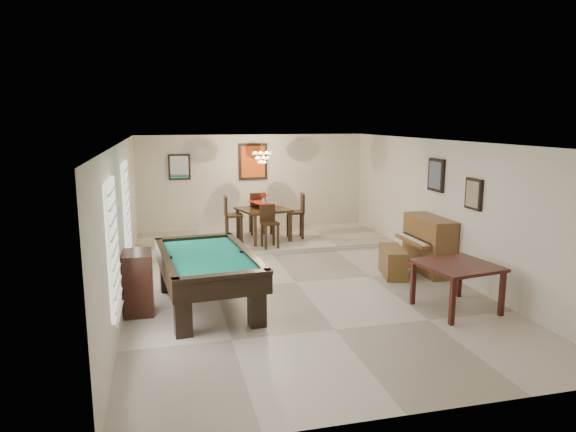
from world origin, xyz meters
name	(u,v)px	position (x,y,z in m)	size (l,w,h in m)	color
ground_plane	(296,283)	(0.00, 0.00, -0.01)	(6.00, 9.00, 0.02)	beige
wall_back	(253,184)	(0.00, 4.50, 1.30)	(6.00, 0.04, 2.60)	silver
wall_front	(412,294)	(0.00, -4.50, 1.30)	(6.00, 0.04, 2.60)	silver
wall_left	(123,222)	(-3.00, 0.00, 1.30)	(0.04, 9.00, 2.60)	silver
wall_right	(444,207)	(3.00, 0.00, 1.30)	(0.04, 9.00, 2.60)	silver
ceiling	(296,142)	(0.00, 0.00, 2.60)	(6.00, 9.00, 0.04)	white
dining_step	(262,240)	(0.00, 3.25, 0.06)	(6.00, 2.50, 0.12)	beige
window_left_front	(113,247)	(-2.97, -2.20, 1.40)	(0.06, 1.00, 1.70)	white
window_left_rear	(127,210)	(-2.97, 0.60, 1.40)	(0.06, 1.00, 1.70)	white
pool_table	(208,281)	(-1.70, -0.87, 0.43)	(1.39, 2.57, 0.86)	black
square_table	(456,287)	(2.12, -1.95, 0.38)	(1.09, 1.09, 0.76)	#33120C
upright_piano	(423,245)	(2.61, 0.05, 0.55)	(0.74, 1.33, 1.11)	brown
piano_bench	(393,262)	(1.94, -0.01, 0.27)	(0.38, 0.98, 0.54)	brown
apothecary_chest	(138,282)	(-2.76, -0.86, 0.48)	(0.43, 0.65, 0.97)	black
dining_table	(264,222)	(-0.01, 3.01, 0.57)	(1.08, 1.08, 0.89)	black
flower_vase	(263,198)	(-0.01, 3.01, 1.14)	(0.15, 0.15, 0.27)	#B42D0F
dining_chair_south	(270,227)	(-0.02, 2.25, 0.61)	(0.36, 0.36, 0.97)	black
dining_chair_north	(257,213)	(-0.04, 3.76, 0.66)	(0.40, 0.40, 1.07)	black
dining_chair_west	(234,219)	(-0.74, 2.97, 0.67)	(0.41, 0.41, 1.11)	black
dining_chair_east	(295,216)	(0.78, 3.04, 0.67)	(0.41, 0.41, 1.10)	black
chandelier	(262,153)	(0.00, 3.20, 2.20)	(0.44, 0.44, 0.60)	#FFE5B2
back_painting	(253,162)	(0.00, 4.46, 1.90)	(0.75, 0.06, 0.95)	#D84C14
back_mirror	(179,167)	(-1.90, 4.46, 1.80)	(0.55, 0.06, 0.65)	white
right_picture_upper	(436,175)	(2.96, 0.30, 1.90)	(0.06, 0.55, 0.65)	slate
right_picture_lower	(474,194)	(2.96, -1.00, 1.70)	(0.06, 0.45, 0.55)	gray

